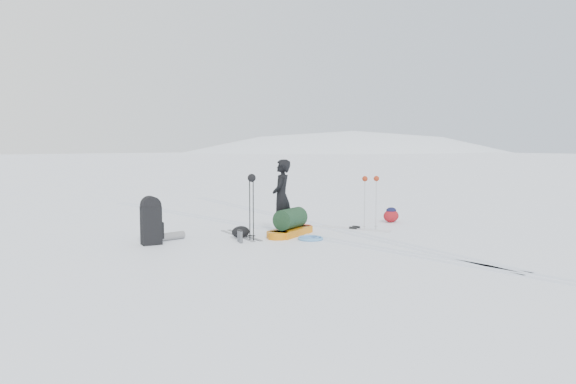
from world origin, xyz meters
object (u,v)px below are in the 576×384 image
expedition_rucksack (154,222)px  skier (282,197)px  pulk_sled (290,225)px  ski_poles_black (252,186)px

expedition_rucksack → skier: bearing=-2.2°
pulk_sled → ski_poles_black: bearing=158.8°
skier → ski_poles_black: skier is taller
skier → expedition_rucksack: 2.84m
pulk_sled → expedition_rucksack: (-2.81, 0.83, 0.22)m
pulk_sled → ski_poles_black: size_ratio=1.15×
skier → ski_poles_black: size_ratio=1.20×
pulk_sled → expedition_rucksack: 2.94m
ski_poles_black → skier: bearing=27.0°
skier → ski_poles_black: (-0.98, -0.27, 0.30)m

